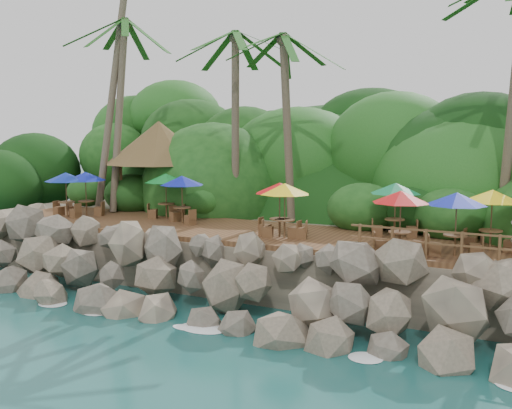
% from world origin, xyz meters
% --- Properties ---
extents(ground, '(140.00, 140.00, 0.00)m').
position_xyz_m(ground, '(0.00, 0.00, 0.00)').
color(ground, '#19514F').
rests_on(ground, ground).
extents(land_base, '(32.00, 25.20, 2.10)m').
position_xyz_m(land_base, '(0.00, 16.00, 1.05)').
color(land_base, gray).
rests_on(land_base, ground).
extents(jungle_hill, '(44.80, 28.00, 15.40)m').
position_xyz_m(jungle_hill, '(0.00, 23.50, 0.00)').
color(jungle_hill, '#143811').
rests_on(jungle_hill, ground).
extents(seawall, '(29.00, 4.00, 2.30)m').
position_xyz_m(seawall, '(0.00, 2.00, 1.15)').
color(seawall, gray).
rests_on(seawall, ground).
extents(terrace, '(26.00, 5.00, 0.20)m').
position_xyz_m(terrace, '(0.00, 6.00, 2.20)').
color(terrace, brown).
rests_on(terrace, land_base).
extents(jungle_foliage, '(44.00, 16.00, 12.00)m').
position_xyz_m(jungle_foliage, '(0.00, 15.00, 0.00)').
color(jungle_foliage, '#143811').
rests_on(jungle_foliage, ground).
extents(foam_line, '(25.20, 0.80, 0.06)m').
position_xyz_m(foam_line, '(0.00, 0.30, 0.03)').
color(foam_line, white).
rests_on(foam_line, ground).
extents(palapa, '(5.56, 5.56, 4.60)m').
position_xyz_m(palapa, '(-7.39, 9.49, 5.79)').
color(palapa, brown).
rests_on(palapa, ground).
extents(dining_clusters, '(20.95, 4.75, 2.13)m').
position_xyz_m(dining_clusters, '(0.36, 5.77, 4.07)').
color(dining_clusters, brown).
rests_on(dining_clusters, terrace).
extents(railing, '(7.20, 0.10, 1.00)m').
position_xyz_m(railing, '(8.45, 3.65, 2.91)').
color(railing, brown).
rests_on(railing, terrace).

